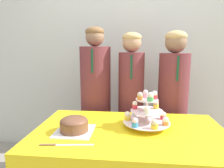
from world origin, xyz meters
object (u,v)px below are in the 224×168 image
student_2 (172,110)px  cupcake_stand (147,112)px  student_0 (96,107)px  student_1 (131,108)px  round_cake (74,125)px  cake_knife (57,145)px

student_2 → cupcake_stand: bearing=-117.1°
student_0 → student_1: student_0 is taller
student_0 → student_2: student_0 is taller
round_cake → student_1: (0.38, 0.70, -0.09)m
cake_knife → student_1: bearing=58.3°
round_cake → cake_knife: round_cake is taller
round_cake → student_0: 0.71m
student_2 → round_cake: bearing=-137.9°
cake_knife → student_2: (0.82, 0.90, -0.04)m
round_cake → student_0: (0.02, 0.70, -0.08)m
student_0 → student_1: (0.36, -0.00, -0.00)m
round_cake → cupcake_stand: 0.51m
student_1 → student_0: bearing=180.0°
student_0 → student_1: bearing=-0.0°
cupcake_stand → student_0: (-0.47, 0.56, -0.14)m
round_cake → cupcake_stand: size_ratio=0.74×
cake_knife → cupcake_stand: (0.54, 0.33, 0.11)m
cake_knife → student_2: bearing=40.8°
student_1 → student_2: (0.40, 0.00, -0.00)m
student_1 → cake_knife: bearing=-115.0°
cake_knife → student_0: (0.06, 0.90, -0.03)m
cake_knife → cupcake_stand: bearing=25.4°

